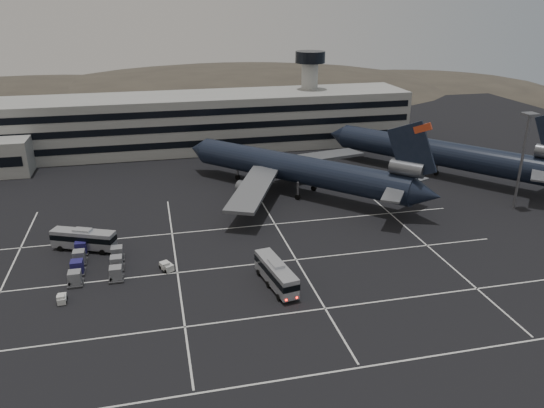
{
  "coord_description": "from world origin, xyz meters",
  "views": [
    {
      "loc": [
        -8.05,
        -65.65,
        37.64
      ],
      "look_at": [
        10.81,
        15.21,
        5.0
      ],
      "focal_mm": 35.0,
      "sensor_mm": 36.0,
      "label": 1
    }
  ],
  "objects_px": {
    "bus_far": "(84,238)",
    "tug_a": "(62,299)",
    "bus_near": "(276,273)",
    "trijet_main": "(300,169)",
    "uld_cluster": "(95,262)"
  },
  "relations": [
    {
      "from": "trijet_main",
      "to": "bus_far",
      "type": "xyz_separation_m",
      "value": [
        -40.34,
        -17.03,
        -3.27
      ]
    },
    {
      "from": "trijet_main",
      "to": "uld_cluster",
      "type": "relative_size",
      "value": 3.69
    },
    {
      "from": "bus_far",
      "to": "uld_cluster",
      "type": "relative_size",
      "value": 0.84
    },
    {
      "from": "trijet_main",
      "to": "bus_near",
      "type": "bearing_deg",
      "value": -153.9
    },
    {
      "from": "bus_far",
      "to": "tug_a",
      "type": "height_order",
      "value": "bus_far"
    },
    {
      "from": "bus_near",
      "to": "bus_far",
      "type": "height_order",
      "value": "bus_near"
    },
    {
      "from": "bus_near",
      "to": "bus_far",
      "type": "bearing_deg",
      "value": 137.11
    },
    {
      "from": "bus_near",
      "to": "tug_a",
      "type": "height_order",
      "value": "bus_near"
    },
    {
      "from": "trijet_main",
      "to": "tug_a",
      "type": "relative_size",
      "value": 22.21
    },
    {
      "from": "trijet_main",
      "to": "uld_cluster",
      "type": "distance_m",
      "value": 45.32
    },
    {
      "from": "bus_near",
      "to": "bus_far",
      "type": "distance_m",
      "value": 32.35
    },
    {
      "from": "trijet_main",
      "to": "bus_far",
      "type": "distance_m",
      "value": 43.91
    },
    {
      "from": "trijet_main",
      "to": "uld_cluster",
      "type": "height_order",
      "value": "trijet_main"
    },
    {
      "from": "bus_near",
      "to": "bus_far",
      "type": "xyz_separation_m",
      "value": [
        -26.99,
        17.83,
        -0.05
      ]
    },
    {
      "from": "trijet_main",
      "to": "tug_a",
      "type": "height_order",
      "value": "trijet_main"
    }
  ]
}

